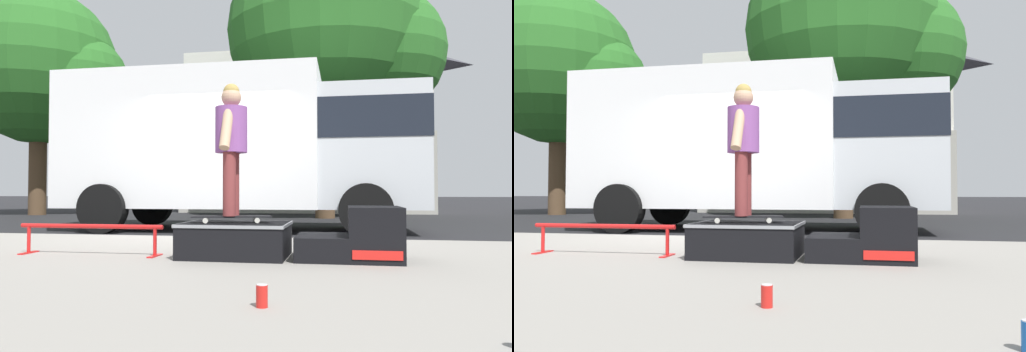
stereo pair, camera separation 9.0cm
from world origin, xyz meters
The scene contains 12 objects.
ground_plane centered at (0.00, 0.00, 0.00)m, with size 140.00×140.00×0.00m, color black.
sidewalk_slab centered at (0.00, -3.00, 0.06)m, with size 50.00×5.00×0.12m, color gray.
skate_box centered at (1.14, -2.55, 0.30)m, with size 1.04×0.83×0.33m.
kicker_ramp centered at (2.32, -2.55, 0.33)m, with size 0.97×0.75×0.50m.
grind_rail centered at (-0.34, -2.67, 0.35)m, with size 1.54×0.28×0.31m.
skateboard centered at (1.10, -2.57, 0.51)m, with size 0.81×0.39×0.07m.
skater_kid centered at (1.10, -2.57, 1.29)m, with size 0.32×0.67×1.31m.
soda_can centered at (1.74, -4.58, 0.18)m, with size 0.07×0.07×0.13m.
box_truck centered at (0.22, 2.20, 1.70)m, with size 6.91×2.63×3.05m.
street_tree_main centered at (-7.44, 7.28, 4.74)m, with size 5.61×5.10×7.45m.
street_tree_neighbour centered at (2.00, 6.91, 5.24)m, with size 6.21×5.64×8.23m.
house_behind centered at (0.77, 13.89, 4.24)m, with size 9.54×8.23×8.40m.
Camera 1 is at (2.19, -7.25, 0.76)m, focal length 34.24 mm.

